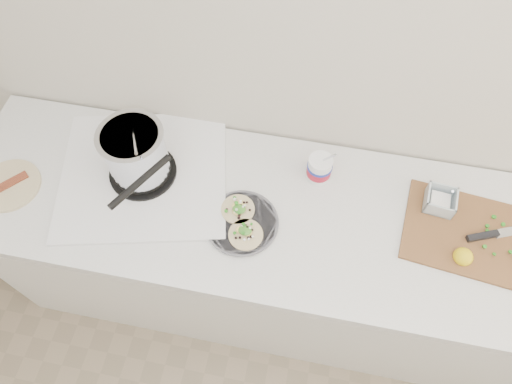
% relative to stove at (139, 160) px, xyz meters
% --- Properties ---
extents(counter, '(2.44, 0.66, 0.90)m').
position_rel_stove_xyz_m(counter, '(0.56, -0.04, -0.54)').
color(counter, silver).
rests_on(counter, ground).
extents(stove, '(0.71, 0.67, 0.28)m').
position_rel_stove_xyz_m(stove, '(0.00, 0.00, 0.00)').
color(stove, silver).
rests_on(stove, counter).
extents(taco_plate, '(0.25, 0.25, 0.04)m').
position_rel_stove_xyz_m(taco_plate, '(0.39, -0.13, -0.08)').
color(taco_plate, '#56555C').
rests_on(taco_plate, counter).
extents(tub, '(0.09, 0.09, 0.20)m').
position_rel_stove_xyz_m(tub, '(0.63, 0.12, -0.03)').
color(tub, white).
rests_on(tub, counter).
extents(cutboard, '(0.49, 0.37, 0.07)m').
position_rel_stove_xyz_m(cutboard, '(1.16, -0.01, -0.08)').
color(cutboard, brown).
rests_on(cutboard, counter).
extents(bacon_plate, '(0.22, 0.22, 0.02)m').
position_rel_stove_xyz_m(bacon_plate, '(-0.46, -0.14, -0.09)').
color(bacon_plate, tan).
rests_on(bacon_plate, counter).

